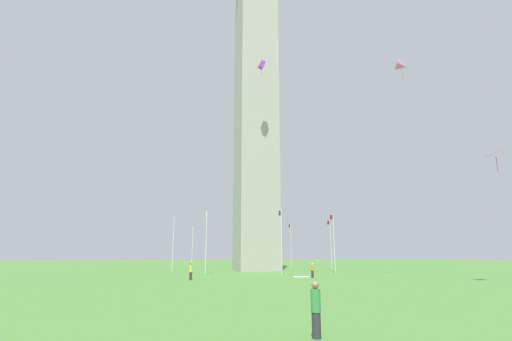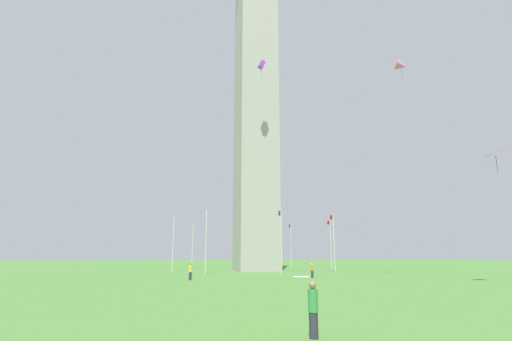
{
  "view_description": "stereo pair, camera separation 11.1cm",
  "coord_description": "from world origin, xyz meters",
  "px_view_note": "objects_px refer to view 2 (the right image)",
  "views": [
    {
      "loc": [
        -62.0,
        16.19,
        2.64
      ],
      "look_at": [
        0.0,
        0.0,
        16.38
      ],
      "focal_mm": 27.36,
      "sensor_mm": 36.0,
      "label": 1
    },
    {
      "loc": [
        -62.03,
        16.08,
        2.64
      ],
      "look_at": [
        0.0,
        0.0,
        16.38
      ],
      "focal_mm": 27.36,
      "sensor_mm": 36.0,
      "label": 2
    }
  ],
  "objects_px": {
    "flagpole_s": "(281,239)",
    "picnic_blanket_near_first_person": "(301,277)",
    "person_yellow_shirt": "(190,271)",
    "person_orange_shirt": "(312,271)",
    "flagpole_ne": "(193,243)",
    "flagpole_e": "(173,241)",
    "flagpole_sw": "(334,240)",
    "person_green_shirt": "(313,310)",
    "obelisk_monument": "(256,98)",
    "kite_pink_delta": "(401,66)",
    "flagpole_n": "(239,244)",
    "flagpole_nw": "(291,243)",
    "kite_red_diamond": "(495,153)",
    "flagpole_w": "(331,242)",
    "flagpole_se": "(206,239)",
    "kite_purple_box": "(262,65)"
  },
  "relations": [
    {
      "from": "flagpole_sw",
      "to": "person_green_shirt",
      "type": "height_order",
      "value": "flagpole_sw"
    },
    {
      "from": "flagpole_sw",
      "to": "flagpole_w",
      "type": "height_order",
      "value": "same"
    },
    {
      "from": "flagpole_e",
      "to": "kite_purple_box",
      "type": "height_order",
      "value": "kite_purple_box"
    },
    {
      "from": "obelisk_monument",
      "to": "kite_pink_delta",
      "type": "relative_size",
      "value": 21.95
    },
    {
      "from": "flagpole_w",
      "to": "kite_purple_box",
      "type": "height_order",
      "value": "kite_purple_box"
    },
    {
      "from": "flagpole_ne",
      "to": "flagpole_e",
      "type": "distance_m",
      "value": 10.07
    },
    {
      "from": "flagpole_n",
      "to": "flagpole_w",
      "type": "distance_m",
      "value": 18.6
    },
    {
      "from": "kite_pink_delta",
      "to": "flagpole_w",
      "type": "bearing_deg",
      "value": -0.45
    },
    {
      "from": "flagpole_w",
      "to": "kite_purple_box",
      "type": "bearing_deg",
      "value": 118.78
    },
    {
      "from": "kite_purple_box",
      "to": "person_orange_shirt",
      "type": "bearing_deg",
      "value": -167.52
    },
    {
      "from": "flagpole_nw",
      "to": "kite_red_diamond",
      "type": "bearing_deg",
      "value": -172.33
    },
    {
      "from": "flagpole_sw",
      "to": "kite_purple_box",
      "type": "xyz_separation_m",
      "value": [
        1.47,
        10.4,
        27.11
      ]
    },
    {
      "from": "person_yellow_shirt",
      "to": "flagpole_w",
      "type": "bearing_deg",
      "value": -9.8
    },
    {
      "from": "flagpole_e",
      "to": "person_yellow_shirt",
      "type": "xyz_separation_m",
      "value": [
        -20.06,
        -0.94,
        -3.72
      ]
    },
    {
      "from": "flagpole_w",
      "to": "person_yellow_shirt",
      "type": "relative_size",
      "value": 4.74
    },
    {
      "from": "obelisk_monument",
      "to": "kite_pink_delta",
      "type": "bearing_deg",
      "value": -150.48
    },
    {
      "from": "flagpole_sw",
      "to": "picnic_blanket_near_first_person",
      "type": "relative_size",
      "value": 4.67
    },
    {
      "from": "flagpole_n",
      "to": "person_yellow_shirt",
      "type": "relative_size",
      "value": 4.74
    },
    {
      "from": "flagpole_e",
      "to": "kite_pink_delta",
      "type": "bearing_deg",
      "value": -131.32
    },
    {
      "from": "flagpole_nw",
      "to": "person_green_shirt",
      "type": "relative_size",
      "value": 4.76
    },
    {
      "from": "kite_red_diamond",
      "to": "person_green_shirt",
      "type": "bearing_deg",
      "value": 122.74
    },
    {
      "from": "obelisk_monument",
      "to": "flagpole_ne",
      "type": "bearing_deg",
      "value": 44.82
    },
    {
      "from": "kite_purple_box",
      "to": "picnic_blanket_near_first_person",
      "type": "distance_m",
      "value": 33.17
    },
    {
      "from": "flagpole_se",
      "to": "flagpole_s",
      "type": "xyz_separation_m",
      "value": [
        -3.85,
        -9.3,
        0.0
      ]
    },
    {
      "from": "flagpole_nw",
      "to": "person_yellow_shirt",
      "type": "xyz_separation_m",
      "value": [
        -29.36,
        21.51,
        -3.72
      ]
    },
    {
      "from": "picnic_blanket_near_first_person",
      "to": "person_orange_shirt",
      "type": "bearing_deg",
      "value": -168.37
    },
    {
      "from": "flagpole_se",
      "to": "flagpole_s",
      "type": "relative_size",
      "value": 1.0
    },
    {
      "from": "flagpole_e",
      "to": "flagpole_se",
      "type": "bearing_deg",
      "value": -157.5
    },
    {
      "from": "flagpole_s",
      "to": "person_yellow_shirt",
      "type": "distance_m",
      "value": 14.51
    },
    {
      "from": "flagpole_se",
      "to": "picnic_blanket_near_first_person",
      "type": "relative_size",
      "value": 4.67
    },
    {
      "from": "kite_pink_delta",
      "to": "kite_purple_box",
      "type": "bearing_deg",
      "value": 42.92
    },
    {
      "from": "flagpole_s",
      "to": "flagpole_sw",
      "type": "relative_size",
      "value": 1.0
    },
    {
      "from": "obelisk_monument",
      "to": "picnic_blanket_near_first_person",
      "type": "xyz_separation_m",
      "value": [
        -17.29,
        -1.04,
        -29.34
      ]
    },
    {
      "from": "person_green_shirt",
      "to": "kite_red_diamond",
      "type": "distance_m",
      "value": 32.84
    },
    {
      "from": "flagpole_sw",
      "to": "kite_pink_delta",
      "type": "height_order",
      "value": "kite_pink_delta"
    },
    {
      "from": "flagpole_nw",
      "to": "obelisk_monument",
      "type": "bearing_deg",
      "value": 135.18
    },
    {
      "from": "flagpole_sw",
      "to": "picnic_blanket_near_first_person",
      "type": "bearing_deg",
      "value": 134.24
    },
    {
      "from": "kite_red_diamond",
      "to": "picnic_blanket_near_first_person",
      "type": "height_order",
      "value": "kite_red_diamond"
    },
    {
      "from": "person_orange_shirt",
      "to": "flagpole_w",
      "type": "bearing_deg",
      "value": -46.29
    },
    {
      "from": "flagpole_w",
      "to": "flagpole_s",
      "type": "bearing_deg",
      "value": 135.0
    },
    {
      "from": "flagpole_sw",
      "to": "kite_pink_delta",
      "type": "distance_m",
      "value": 25.52
    },
    {
      "from": "flagpole_ne",
      "to": "flagpole_w",
      "type": "relative_size",
      "value": 1.0
    },
    {
      "from": "flagpole_s",
      "to": "person_green_shirt",
      "type": "distance_m",
      "value": 38.4
    },
    {
      "from": "obelisk_monument",
      "to": "kite_purple_box",
      "type": "distance_m",
      "value": 8.2
    },
    {
      "from": "flagpole_n",
      "to": "kite_red_diamond",
      "type": "relative_size",
      "value": 3.83
    },
    {
      "from": "flagpole_n",
      "to": "flagpole_nw",
      "type": "xyz_separation_m",
      "value": [
        -3.85,
        -9.3,
        0.0
      ]
    },
    {
      "from": "flagpole_s",
      "to": "picnic_blanket_near_first_person",
      "type": "xyz_separation_m",
      "value": [
        -4.2,
        -1.04,
        -4.59
      ]
    },
    {
      "from": "flagpole_nw",
      "to": "picnic_blanket_near_first_person",
      "type": "xyz_separation_m",
      "value": [
        -26.65,
        8.26,
        -4.59
      ]
    },
    {
      "from": "flagpole_ne",
      "to": "person_orange_shirt",
      "type": "bearing_deg",
      "value": -159.51
    },
    {
      "from": "person_orange_shirt",
      "to": "flagpole_s",
      "type": "bearing_deg",
      "value": -2.48
    }
  ]
}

